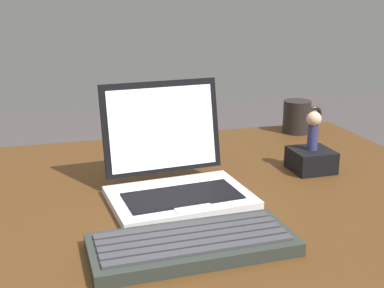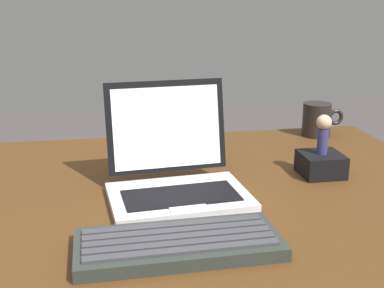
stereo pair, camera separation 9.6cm
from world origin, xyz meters
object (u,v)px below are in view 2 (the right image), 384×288
(coffee_mug, at_px, (317,119))
(laptop_front, at_px, (175,174))
(figurine, at_px, (323,131))
(external_keyboard, at_px, (178,244))
(figurine_stand, at_px, (321,164))

(coffee_mug, bearing_deg, laptop_front, -141.82)
(laptop_front, xyz_separation_m, figurine, (0.33, 0.06, 0.06))
(external_keyboard, height_order, coffee_mug, coffee_mug)
(coffee_mug, bearing_deg, external_keyboard, -129.61)
(external_keyboard, xyz_separation_m, figurine_stand, (0.36, 0.28, 0.01))
(external_keyboard, relative_size, coffee_mug, 2.75)
(laptop_front, bearing_deg, external_keyboard, -97.24)
(figurine_stand, bearing_deg, laptop_front, -170.43)
(external_keyboard, relative_size, figurine, 3.71)
(figurine_stand, height_order, coffee_mug, coffee_mug)
(external_keyboard, bearing_deg, coffee_mug, 50.39)
(external_keyboard, height_order, figurine_stand, figurine_stand)
(figurine_stand, relative_size, coffee_mug, 0.76)
(figurine, height_order, coffee_mug, figurine)
(external_keyboard, distance_m, coffee_mug, 0.75)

